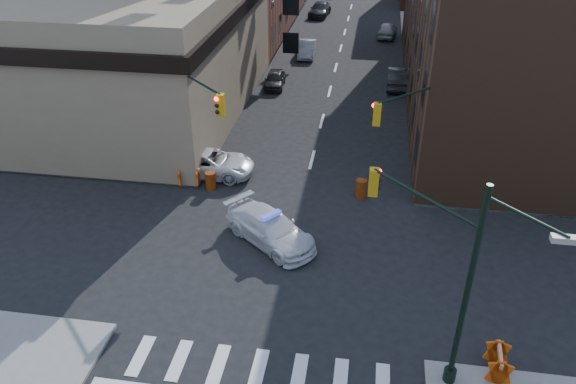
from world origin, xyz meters
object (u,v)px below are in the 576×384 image
(pickup, at_px, (209,163))
(parked_car_enear, at_px, (398,77))
(barrel_bank, at_px, (211,181))
(parked_car_wnear, at_px, (275,79))
(barrel_road, at_px, (361,189))
(barricade_se_a, at_px, (498,362))
(pedestrian_b, at_px, (161,163))
(barricade_nw_a, at_px, (189,176))
(parked_car_wfar, at_px, (307,49))
(pedestrian_a, at_px, (159,142))
(police_car, at_px, (270,229))

(pickup, relative_size, parked_car_enear, 1.14)
(parked_car_enear, bearing_deg, barrel_bank, 61.11)
(barrel_bank, bearing_deg, parked_car_enear, 60.06)
(parked_car_wnear, xyz_separation_m, barrel_road, (7.68, -16.36, -0.10))
(barricade_se_a, bearing_deg, pickup, 52.30)
(pedestrian_b, height_order, barrel_bank, pedestrian_b)
(barricade_nw_a, bearing_deg, parked_car_wnear, 72.64)
(parked_car_enear, xyz_separation_m, barricade_nw_a, (-11.83, -18.23, -0.13))
(parked_car_wfar, relative_size, pedestrian_a, 2.35)
(barricade_se_a, bearing_deg, parked_car_wfar, 21.91)
(barrel_bank, distance_m, barricade_nw_a, 1.28)
(police_car, xyz_separation_m, pedestrian_b, (-7.36, 5.18, 0.24))
(pickup, bearing_deg, pedestrian_b, 111.33)
(barricade_se_a, relative_size, barricade_nw_a, 1.01)
(parked_car_wnear, xyz_separation_m, parked_car_wfar, (1.56, 8.55, 0.07))
(parked_car_wfar, bearing_deg, barrel_bank, -97.41)
(parked_car_enear, height_order, barricade_nw_a, parked_car_enear)
(pedestrian_a, bearing_deg, pickup, -27.98)
(police_car, height_order, pedestrian_a, pedestrian_a)
(parked_car_wnear, relative_size, parked_car_enear, 0.79)
(parked_car_wnear, bearing_deg, barricade_se_a, -68.10)
(pedestrian_b, relative_size, barrel_road, 1.57)
(barricade_se_a, distance_m, barricade_nw_a, 18.84)
(parked_car_wnear, xyz_separation_m, barrel_bank, (-0.70, -16.76, -0.11))
(parked_car_wfar, xyz_separation_m, pedestrian_b, (-5.39, -24.58, 0.29))
(police_car, height_order, pickup, police_car)
(police_car, distance_m, pedestrian_b, 9.00)
(parked_car_wfar, height_order, pedestrian_a, pedestrian_a)
(barrel_road, bearing_deg, barricade_nw_a, -178.22)
(police_car, xyz_separation_m, barrel_road, (4.14, 4.85, -0.22))
(barrel_bank, distance_m, barricade_se_a, 17.78)
(parked_car_wnear, bearing_deg, parked_car_enear, 6.04)
(pickup, bearing_deg, barricade_se_a, -131.31)
(police_car, xyz_separation_m, pickup, (-4.80, 6.13, -0.00))
(pedestrian_a, height_order, barricade_se_a, pedestrian_a)
(police_car, relative_size, parked_car_wnear, 1.38)
(barricade_nw_a, bearing_deg, police_car, -50.18)
(parked_car_enear, bearing_deg, parked_car_wnear, 10.10)
(barrel_road, xyz_separation_m, barricade_nw_a, (-9.65, -0.30, 0.11))
(police_car, xyz_separation_m, parked_car_wfar, (-1.97, 29.75, -0.05))
(police_car, relative_size, barrel_bank, 4.95)
(pickup, xyz_separation_m, pedestrian_b, (-2.55, -0.95, 0.24))
(pickup, bearing_deg, barrel_bank, -160.15)
(parked_car_enear, xyz_separation_m, pedestrian_b, (-13.69, -17.60, 0.21))
(parked_car_wnear, height_order, pedestrian_a, pedestrian_a)
(parked_car_wfar, bearing_deg, pickup, -99.15)
(barrel_bank, height_order, barricade_se_a, barricade_se_a)
(barrel_bank, xyz_separation_m, barricade_nw_a, (-1.28, 0.10, 0.12))
(barrel_bank, bearing_deg, barrel_road, 2.73)
(parked_car_enear, bearing_deg, barrel_road, 84.11)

